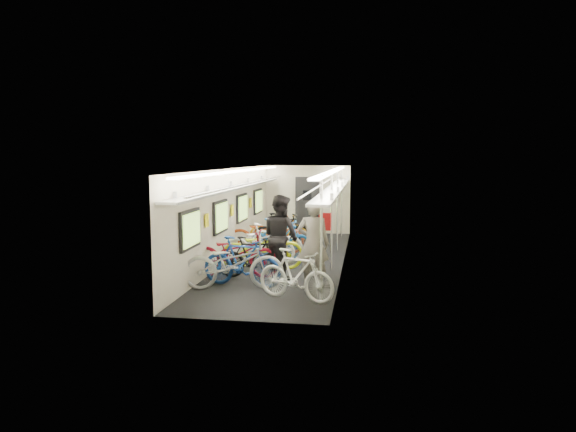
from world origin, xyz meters
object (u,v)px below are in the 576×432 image
(bicycle_0, at_px, (233,263))
(bicycle_1, at_px, (242,262))
(passenger_mid, at_px, (281,236))
(passenger_near, at_px, (313,243))
(backpack, at_px, (325,222))

(bicycle_0, height_order, bicycle_1, bicycle_0)
(bicycle_0, xyz_separation_m, passenger_mid, (0.79, 1.17, 0.39))
(bicycle_0, xyz_separation_m, passenger_near, (1.59, 0.44, 0.38))
(bicycle_1, height_order, passenger_mid, passenger_mid)
(passenger_near, relative_size, passenger_mid, 0.98)
(bicycle_1, height_order, backpack, backpack)
(bicycle_0, relative_size, bicycle_1, 1.17)
(bicycle_0, height_order, passenger_near, passenger_near)
(bicycle_0, bearing_deg, passenger_near, -86.45)
(backpack, bearing_deg, bicycle_0, -139.11)
(bicycle_1, bearing_deg, passenger_mid, -24.46)
(bicycle_0, height_order, backpack, backpack)
(bicycle_1, relative_size, passenger_mid, 0.94)
(passenger_near, distance_m, backpack, 0.88)
(passenger_near, height_order, backpack, passenger_near)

